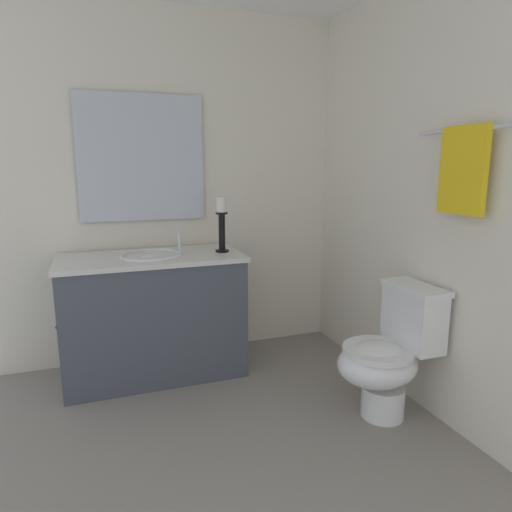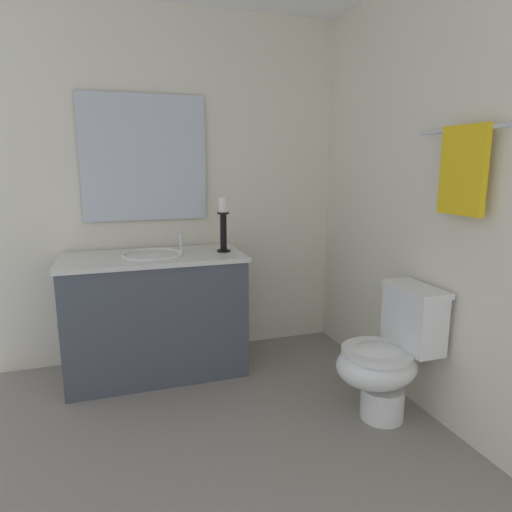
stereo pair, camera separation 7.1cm
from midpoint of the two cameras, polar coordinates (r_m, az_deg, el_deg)
floor at (r=2.50m, az=-5.67°, el=-22.67°), size 2.46×2.48×0.02m
wall_back at (r=2.65m, az=20.85°, el=7.10°), size 2.46×0.04×2.45m
wall_left at (r=3.29m, az=-11.40°, el=8.33°), size 0.04×2.48×2.45m
vanity_cabinet at (r=3.10m, az=-13.54°, el=-7.36°), size 0.58×1.18×0.82m
sink_basin at (r=3.00m, az=-13.85°, el=-0.66°), size 0.40×0.40×0.24m
mirror at (r=3.22m, az=-14.99°, el=11.96°), size 0.02×0.84×0.85m
candle_holder_tall at (r=3.02m, az=-5.06°, el=4.24°), size 0.09×0.09×0.37m
toilet at (r=2.63m, az=15.74°, el=-12.02°), size 0.39×0.54×0.75m
towel_bar at (r=2.40m, az=24.79°, el=14.45°), size 0.70×0.02×0.02m
towel_near_vanity at (r=2.39m, az=24.08°, el=9.93°), size 0.28×0.03×0.42m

